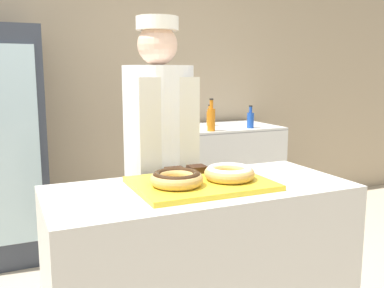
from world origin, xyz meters
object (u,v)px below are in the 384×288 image
Objects in this scene: chest_freezer at (225,174)px; bottle_blue at (250,119)px; bottle_orange_b at (210,118)px; baker_person at (159,162)px; bottle_orange at (211,119)px; donut_light_glaze at (229,172)px; beverage_fridge at (2,146)px; donut_chocolate_glaze at (177,178)px; brownie_back_right at (197,169)px; brownie_back_left at (176,171)px; serving_tray at (201,184)px.

chest_freezer is 0.59m from bottle_blue.
bottle_orange_b reaches higher than chest_freezer.
baker_person reaches higher than bottle_orange.
beverage_fridge is (-0.96, 1.75, -0.08)m from donut_light_glaze.
donut_light_glaze is 1.86m from bottle_blue.
bottle_orange_b reaches higher than donut_light_glaze.
donut_chocolate_glaze and donut_light_glaze have the same top height.
baker_person reaches higher than donut_light_glaze.
chest_freezer is (1.01, 1.56, -0.47)m from brownie_back_right.
bottle_orange_b reaches higher than brownie_back_left.
brownie_back_left is 1.93m from bottle_orange_b.
baker_person is 8.55× the size of bottle_blue.
donut_chocolate_glaze is at bearing -102.35° from baker_person.
beverage_fridge is at bearing 118.65° from donut_light_glaze.
brownie_back_left is 0.09× the size of chest_freezer.
brownie_back_right is 0.31× the size of bottle_orange.
bottle_orange is (1.61, -0.26, 0.16)m from beverage_fridge.
beverage_fridge reaches higher than bottle_blue.
baker_person reaches higher than bottle_orange_b.
brownie_back_left is 0.12m from brownie_back_right.
bottle_orange is (0.73, 1.30, 0.09)m from brownie_back_right.
baker_person is at bearing 81.90° from brownie_back_left.
bottle_orange_b is (0.81, 1.84, 0.04)m from donut_light_glaze.
serving_tray is 0.18m from brownie_back_right.
bottle_orange_b is (1.00, 1.65, 0.06)m from brownie_back_left.
chest_freezer is (0.93, 1.76, -0.49)m from donut_light_glaze.
beverage_fridge is (-0.70, 1.75, -0.08)m from donut_chocolate_glaze.
donut_light_glaze is 2.74× the size of brownie_back_right.
bottle_orange is (0.79, 0.90, 0.13)m from baker_person.
bottle_orange_b is (0.95, 1.25, 0.10)m from baker_person.
serving_tray is at bearing -70.81° from brownie_back_left.
donut_light_glaze is (0.13, -0.03, 0.05)m from serving_tray.
brownie_back_left is at bearing 133.94° from donut_light_glaze.
donut_light_glaze is 2.00m from beverage_fridge.
brownie_back_right is at bearing 110.45° from donut_light_glaze.
brownie_back_left reaches higher than serving_tray.
donut_light_glaze is 1.17× the size of bottle_blue.
brownie_back_right is at bearing 46.06° from donut_chocolate_glaze.
brownie_back_left is at bearing 109.19° from serving_tray.
brownie_back_left is at bearing -123.00° from bottle_orange.
donut_chocolate_glaze is 1.17× the size of bottle_blue.
chest_freezer is 4.78× the size of bottle_orange_b.
baker_person is (0.06, 0.39, -0.04)m from brownie_back_left.
bottle_orange is at bearing 58.49° from donut_chocolate_glaze.
baker_person is at bearing 77.65° from donut_chocolate_glaze.
bottle_orange is 0.39m from bottle_orange_b.
brownie_back_left is at bearing -125.64° from chest_freezer.
bottle_blue reaches higher than chest_freezer.
donut_light_glaze is at bearing -113.79° from bottle_orange_b.
serving_tray is at bearing 167.25° from donut_light_glaze.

